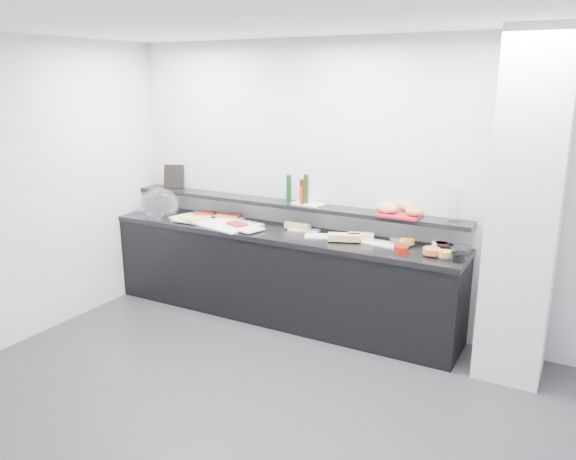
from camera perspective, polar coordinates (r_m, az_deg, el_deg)
The scene contains 58 objects.
ground at distance 4.16m, azimuth -4.44°, elevation -19.01°, with size 5.00×5.00×0.00m, color #2D2D30.
back_wall at distance 5.31m, azimuth 7.15°, elevation 4.39°, with size 5.00×0.02×2.70m, color silver.
ceiling at distance 3.46m, azimuth -5.41°, elevation 21.20°, with size 5.00×5.00×0.00m, color white.
column at distance 4.63m, azimuth 22.95°, elevation 1.71°, with size 0.50×0.50×2.70m, color silver.
buffet_cabinet at distance 5.59m, azimuth -1.01°, elevation -4.78°, with size 3.60×0.60×0.85m, color black.
counter_top at distance 5.45m, azimuth -1.04°, elevation -0.33°, with size 3.62×0.62×0.05m, color black.
wall_shelf at distance 5.54m, azimuth -0.15°, elevation 2.63°, with size 3.60×0.25×0.04m, color black.
cloche_base at distance 6.34m, azimuth -13.10°, elevation 1.89°, with size 0.43×0.28×0.04m, color silver.
cloche_dome at distance 6.23m, azimuth -12.86°, elevation 2.66°, with size 0.42×0.28×0.34m, color silver.
linen_runner at distance 5.83m, azimuth -7.38°, elevation 0.90°, with size 0.97×0.46×0.01m, color silver.
platter_meat_a at distance 6.04m, azimuth -8.08°, elevation 1.52°, with size 0.34×0.23×0.01m, color silver.
food_meat_a at distance 6.05m, azimuth -8.37°, elevation 1.71°, with size 0.21×0.13×0.02m, color maroon.
platter_salmon at distance 5.86m, azimuth -6.27°, elevation 1.14°, with size 0.33×0.22×0.01m, color white.
food_salmon at distance 5.92m, azimuth -6.09°, elevation 1.48°, with size 0.25×0.16×0.02m, color #E6532F.
platter_cheese at distance 5.86m, azimuth -9.99°, elevation 1.01°, with size 0.31×0.21×0.01m, color silver.
food_cheese at distance 5.84m, azimuth -9.91°, elevation 1.15°, with size 0.23×0.15×0.02m, color #D7BC53.
platter_meat_b at distance 5.48m, azimuth -4.42°, elevation 0.21°, with size 0.34×0.23×0.01m, color white.
food_meat_b at distance 5.56m, azimuth -5.21°, elevation 0.61°, with size 0.20×0.12×0.02m, color maroon.
sandwich_plate_left at distance 5.45m, azimuth 1.68°, elevation -0.00°, with size 0.30×0.13×0.01m, color white.
sandwich_food_left at distance 5.46m, azimuth 0.99°, elevation 0.45°, with size 0.25×0.10×0.06m, color tan.
tongs_left at distance 5.33m, azimuth 2.02°, elevation -0.23°, with size 0.01×0.01×0.16m, color #B6BABE.
sandwich_plate_mid at distance 5.24m, azimuth 3.82°, elevation -0.65°, with size 0.38×0.16×0.01m, color white.
sandwich_food_mid at distance 5.09m, azimuth 5.72°, elevation -0.74°, with size 0.29×0.11×0.06m, color tan.
tongs_mid at distance 5.11m, azimuth 3.52°, elevation -0.91°, with size 0.01×0.01×0.16m, color silver.
sandwich_plate_right at distance 5.07m, azimuth 9.70°, elevation -1.39°, with size 0.38×0.16×0.01m, color white.
sandwich_food_right at distance 5.14m, azimuth 7.41°, elevation -0.64°, with size 0.23×0.09×0.06m, color #DABB72.
tongs_right at distance 5.10m, azimuth 6.73°, elevation -1.01°, with size 0.01×0.01×0.16m, color silver.
bowl_glass_fruit at distance 5.03m, azimuth 11.38°, elevation -1.28°, with size 0.19×0.19×0.07m, color silver.
fill_glass_fruit at distance 5.05m, azimuth 12.02°, elevation -1.10°, with size 0.13×0.13×0.05m, color orange.
bowl_black_jam at distance 4.95m, azimuth 15.67°, elevation -1.81°, with size 0.14×0.14×0.07m, color black.
fill_black_jam at distance 4.98m, azimuth 15.32°, elevation -1.53°, with size 0.11×0.11×0.05m, color #5B0D0F.
bowl_glass_cream at distance 4.94m, azimuth 17.03°, elevation -1.96°, with size 0.18×0.18×0.07m, color silver.
fill_glass_cream at distance 5.01m, azimuth 15.20°, elevation -1.45°, with size 0.14×0.14×0.05m, color white.
bowl_red_jam at distance 4.81m, azimuth 11.47°, elevation -2.05°, with size 0.11×0.11×0.07m, color maroon.
fill_red_jam at distance 4.86m, azimuth 11.32°, elevation -1.72°, with size 0.11×0.11×0.05m, color #5E1F0D.
bowl_glass_salmon at distance 4.76m, azimuth 15.89°, elevation -2.51°, with size 0.16×0.16×0.07m, color white.
fill_glass_salmon at distance 4.80m, azimuth 14.39°, elevation -2.08°, with size 0.14×0.14×0.05m, color #C96131.
bowl_black_fruit at distance 4.74m, azimuth 16.86°, elevation -2.66°, with size 0.11×0.11×0.07m, color black.
fill_black_fruit at distance 4.76m, azimuth 15.64°, elevation -2.35°, with size 0.10×0.10×0.05m, color orange.
framed_print at distance 6.37m, azimuth -11.53°, elevation 5.35°, with size 0.22×0.02×0.26m, color black.
print_art at distance 6.48m, azimuth -12.01°, elevation 5.50°, with size 0.16×0.00×0.22m, color #D5AD99.
condiment_tray at distance 5.45m, azimuth 2.08°, elevation 2.69°, with size 0.30×0.18×0.01m, color white.
bottle_green_a at distance 5.51m, azimuth 0.07°, elevation 4.28°, with size 0.05×0.05×0.26m, color #0F3712.
bottle_brown at distance 5.39m, azimuth 1.48°, elevation 3.93°, with size 0.06×0.06×0.24m, color #361C09.
bottle_green_b at distance 5.43m, azimuth 1.84°, elevation 4.22°, with size 0.05×0.05×0.28m, color #123B10.
bottle_hot at distance 5.39m, azimuth 1.39°, elevation 3.60°, with size 0.04×0.04×0.18m, color #BC350D.
shaker_salt at distance 5.36m, azimuth 2.95°, elevation 2.93°, with size 0.03×0.03×0.07m, color white.
shaker_pepper at distance 5.46m, azimuth 2.20°, elevation 3.14°, with size 0.03×0.03×0.07m, color silver.
bread_tray at distance 5.07m, azimuth 11.28°, elevation 1.49°, with size 0.37×0.26×0.02m, color #A91223.
bread_roll_nw at distance 5.15m, azimuth 10.38°, elevation 2.34°, with size 0.16×0.10×0.08m, color tan.
bread_roll_n at distance 5.21m, azimuth 10.18°, elevation 2.48°, with size 0.14×0.09×0.08m, color tan.
bread_roll_ne at distance 5.17m, azimuth 12.04°, elevation 2.30°, with size 0.15×0.09×0.08m, color #B68845.
bread_roll_sw at distance 5.09m, azimuth 9.57°, elevation 2.23°, with size 0.14×0.09×0.08m, color #C67D4B.
bread_roll_s at distance 5.06m, azimuth 9.91°, elevation 2.13°, with size 0.13×0.08×0.08m, color tan.
bread_roll_se at distance 5.00m, azimuth 12.59°, elevation 1.84°, with size 0.15×0.10×0.08m, color #B07743.
bread_roll_midw at distance 5.08m, azimuth 10.21°, elevation 2.16°, with size 0.16×0.10×0.08m, color tan.
bread_roll_mide at distance 5.03m, azimuth 12.79°, elevation 1.90°, with size 0.14×0.09×0.08m, color #B48044.
carafe at distance 4.97m, azimuth 16.56°, elevation 2.55°, with size 0.10×0.10×0.30m, color silver.
Camera 1 is at (1.92, -2.86, 2.33)m, focal length 35.00 mm.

